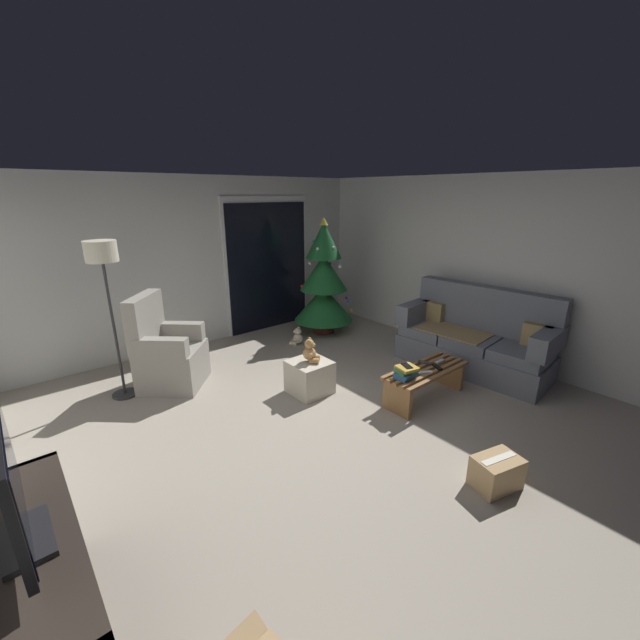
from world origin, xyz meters
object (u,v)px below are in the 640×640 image
object	(u,v)px
remote_graphite	(425,363)
teddy_bear_cream_by_tree	(297,337)
teddy_bear_honey	(310,352)
book_stack	(406,372)
media_shelf	(40,616)
floor_lamp	(104,267)
remote_silver	(440,361)
remote_white	(425,372)
cell_phone	(407,366)
coffee_table	(425,379)
remote_black	(437,367)
ottoman	(310,377)
couch	(475,340)
television	(12,485)
armchair	(168,354)
cardboard_box_taped_mid_floor	(496,472)
christmas_tree	(324,283)

from	to	relation	value
remote_graphite	teddy_bear_cream_by_tree	size ratio (longest dim) A/B	0.55
teddy_bear_honey	teddy_bear_cream_by_tree	xyz separation A→B (m)	(0.79, 1.32, -0.39)
book_stack	media_shelf	world-z (taller)	media_shelf
book_stack	floor_lamp	xyz separation A→B (m)	(-2.26, 2.28, 1.07)
remote_silver	teddy_bear_cream_by_tree	world-z (taller)	remote_silver
remote_white	cell_phone	distance (m)	0.27
coffee_table	remote_white	size ratio (longest dim) A/B	7.05
remote_white	remote_black	bearing A→B (deg)	120.83
ottoman	couch	bearing A→B (deg)	-22.37
media_shelf	teddy_bear_cream_by_tree	world-z (taller)	media_shelf
book_stack	television	size ratio (longest dim) A/B	0.31
cell_phone	armchair	xyz separation A→B (m)	(-1.77, 2.19, -0.10)
remote_white	ottoman	size ratio (longest dim) A/B	0.35
remote_graphite	floor_lamp	xyz separation A→B (m)	(-2.72, 2.19, 1.12)
couch	remote_silver	xyz separation A→B (m)	(-0.92, -0.09, -0.02)
cell_phone	media_shelf	size ratio (longest dim) A/B	0.10
armchair	cardboard_box_taped_mid_floor	distance (m)	3.70
coffee_table	couch	bearing A→B (deg)	4.61
remote_black	cardboard_box_taped_mid_floor	distance (m)	1.46
media_shelf	cardboard_box_taped_mid_floor	world-z (taller)	media_shelf
teddy_bear_cream_by_tree	christmas_tree	bearing A→B (deg)	15.05
cell_phone	book_stack	bearing A→B (deg)	-120.91
remote_graphite	floor_lamp	bearing A→B (deg)	125.61
television	remote_graphite	bearing A→B (deg)	7.37
cell_phone	remote_silver	bearing A→B (deg)	21.61
remote_black	armchair	distance (m)	3.18
couch	remote_graphite	xyz separation A→B (m)	(-1.08, 0.00, -0.02)
armchair	teddy_bear_honey	xyz separation A→B (m)	(1.20, -1.25, 0.11)
cell_phone	television	xyz separation A→B (m)	(-3.29, -0.40, 0.54)
television	cardboard_box_taped_mid_floor	world-z (taller)	television
teddy_bear_honey	ottoman	bearing A→B (deg)	133.49
remote_silver	remote_black	world-z (taller)	same
book_stack	cardboard_box_taped_mid_floor	distance (m)	1.33
remote_graphite	armchair	bearing A→B (deg)	120.75
remote_silver	remote_white	world-z (taller)	same
book_stack	teddy_bear_honey	bearing A→B (deg)	120.39
book_stack	media_shelf	xyz separation A→B (m)	(-3.31, -0.45, -0.09)
teddy_bear_honey	cardboard_box_taped_mid_floor	xyz separation A→B (m)	(0.16, -2.18, -0.38)
christmas_tree	teddy_bear_honey	xyz separation A→B (m)	(-1.48, -1.51, -0.33)
remote_silver	remote_black	xyz separation A→B (m)	(-0.16, -0.07, 0.00)
cardboard_box_taped_mid_floor	remote_white	bearing A→B (deg)	61.43
television	remote_black	bearing A→B (deg)	4.92
remote_black	ottoman	size ratio (longest dim) A/B	0.35
television	ottoman	bearing A→B (deg)	26.40
remote_graphite	cardboard_box_taped_mid_floor	size ratio (longest dim) A/B	0.37
couch	armchair	bearing A→B (deg)	147.35
couch	remote_white	xyz separation A→B (m)	(-1.30, -0.16, -0.02)
christmas_tree	media_shelf	world-z (taller)	christmas_tree
remote_black	cell_phone	world-z (taller)	cell_phone
christmas_tree	remote_white	bearing A→B (deg)	-105.18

